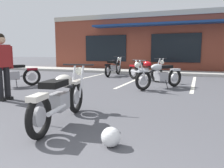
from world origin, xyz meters
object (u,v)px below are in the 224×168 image
at_px(motorcycle_foreground_classic, 61,97).
at_px(helmet_on_pavement, 111,137).
at_px(motorcycle_red_sportbike, 10,74).
at_px(motorcycle_silver_naked, 159,75).
at_px(motorcycle_blue_standard, 145,70).
at_px(person_in_black_shirt, 2,63).
at_px(motorcycle_green_cafe_racer, 113,67).

distance_m(motorcycle_foreground_classic, helmet_on_pavement, 1.35).
relative_size(motorcycle_red_sportbike, motorcycle_silver_naked, 1.00).
xyz_separation_m(motorcycle_blue_standard, person_in_black_shirt, (-2.46, -5.21, 0.49)).
relative_size(motorcycle_blue_standard, helmet_on_pavement, 7.05).
height_order(motorcycle_green_cafe_racer, person_in_black_shirt, person_in_black_shirt).
relative_size(person_in_black_shirt, helmet_on_pavement, 6.44).
height_order(motorcycle_foreground_classic, motorcycle_blue_standard, same).
distance_m(motorcycle_silver_naked, person_in_black_shirt, 4.74).
height_order(motorcycle_silver_naked, person_in_black_shirt, person_in_black_shirt).
bearing_deg(motorcycle_green_cafe_racer, motorcycle_red_sportbike, -111.93).
relative_size(motorcycle_foreground_classic, motorcycle_silver_naked, 1.16).
xyz_separation_m(motorcycle_foreground_classic, motorcycle_red_sportbike, (-3.94, 2.80, 0.00)).
bearing_deg(person_in_black_shirt, motorcycle_green_cafe_racer, 85.78).
bearing_deg(helmet_on_pavement, motorcycle_foreground_classic, 151.67).
xyz_separation_m(motorcycle_blue_standard, motorcycle_green_cafe_racer, (-1.97, 1.42, 0.00)).
xyz_separation_m(motorcycle_foreground_classic, helmet_on_pavement, (1.15, -0.62, -0.33)).
bearing_deg(motorcycle_blue_standard, motorcycle_green_cafe_racer, 144.23).
relative_size(motorcycle_silver_naked, motorcycle_green_cafe_racer, 0.86).
relative_size(motorcycle_green_cafe_racer, person_in_black_shirt, 1.26).
xyz_separation_m(person_in_black_shirt, helmet_on_pavement, (3.60, -1.72, -0.82)).
distance_m(motorcycle_blue_standard, motorcycle_green_cafe_racer, 2.42).
xyz_separation_m(motorcycle_red_sportbike, person_in_black_shirt, (1.50, -1.70, 0.49)).
bearing_deg(motorcycle_silver_naked, helmet_on_pavement, -87.63).
bearing_deg(motorcycle_blue_standard, motorcycle_red_sportbike, -138.35).
bearing_deg(motorcycle_blue_standard, helmet_on_pavement, -80.65).
height_order(motorcycle_blue_standard, person_in_black_shirt, person_in_black_shirt).
height_order(motorcycle_foreground_classic, motorcycle_red_sportbike, same).
xyz_separation_m(motorcycle_red_sportbike, motorcycle_silver_naked, (4.89, 1.58, 0.00)).
bearing_deg(helmet_on_pavement, motorcycle_silver_naked, 92.37).
bearing_deg(motorcycle_red_sportbike, motorcycle_blue_standard, 41.65).
height_order(motorcycle_blue_standard, helmet_on_pavement, motorcycle_blue_standard).
height_order(motorcycle_red_sportbike, motorcycle_green_cafe_racer, same).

